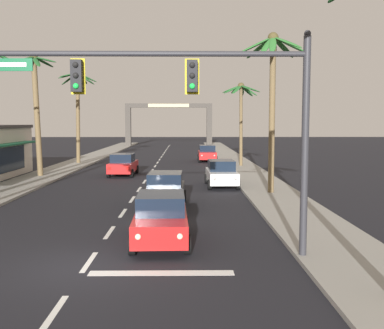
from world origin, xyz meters
The scene contains 15 objects.
ground_plane centered at (0.00, 0.00, 0.00)m, with size 220.00×220.00×0.00m, color black.
sidewalk_right centered at (7.80, 20.00, 0.07)m, with size 3.20×110.00×0.14m, color gray.
sidewalk_left centered at (-7.80, 20.00, 0.07)m, with size 3.20×110.00×0.14m, color gray.
lane_markings centered at (0.41, 19.75, 0.00)m, with size 4.28×86.84×0.01m.
traffic_signal_mast centered at (3.24, 0.64, 4.86)m, with size 10.15×0.41×6.80m.
sedan_lead_at_stop_bar centered at (2.02, 2.65, 0.85)m, with size 2.04×4.49×1.68m.
sedan_third_in_queue centered at (1.87, 9.28, 0.85)m, with size 2.02×4.48×1.68m.
sedan_oncoming_far centered at (-1.97, 22.58, 0.85)m, with size 2.06×4.49×1.68m.
sedan_parked_nearest_kerb centered at (5.14, 16.40, 0.85)m, with size 2.03×4.48×1.68m.
sedan_parked_mid_kerb centered at (5.08, 35.11, 0.85)m, with size 1.95×4.45×1.68m.
palm_left_third centered at (-8.13, 21.38, 6.02)m, with size 3.44×3.40×9.08m.
palm_left_farthest centered at (-7.52, 32.08, 6.43)m, with size 3.59×3.80×8.99m.
palm_right_second centered at (7.71, 13.03, 6.57)m, with size 3.99×3.83×9.06m.
palm_right_third centered at (7.85, 29.01, 5.87)m, with size 3.46×3.40×7.61m.
town_gateway_arch centered at (0.00, 64.54, 4.55)m, with size 14.42×0.90×7.11m.
Camera 1 is at (2.88, -13.04, 4.17)m, focal length 43.45 mm.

